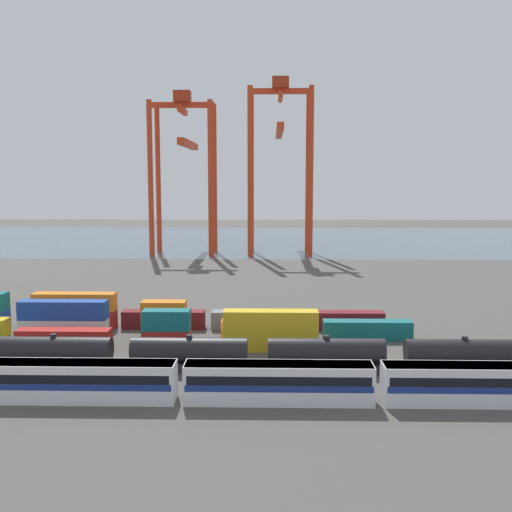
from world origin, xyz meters
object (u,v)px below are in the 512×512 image
Objects in this scene: shipping_container_15 at (75,319)px; gantry_crane_west at (184,157)px; passenger_train at (279,381)px; freight_tank_row at (257,354)px; gantry_crane_central at (280,149)px.

shipping_container_15 is 96.40m from gantry_crane_west.
freight_tank_row is (-2.27, 9.46, -0.16)m from passenger_train.
gantry_crane_central reaches higher than passenger_train.
freight_tank_row reaches higher than shipping_container_15.
gantry_crane_central is (4.36, 113.07, 28.98)m from freight_tank_row.
shipping_container_15 is (-29.69, 29.23, -0.84)m from passenger_train.
shipping_container_15 is (-27.42, 19.77, -0.68)m from freight_tank_row.
gantry_crane_west is (-26.22, 121.69, 26.24)m from passenger_train.
gantry_crane_west is 0.93× the size of gantry_crane_central.
passenger_train is 1.21× the size of gantry_crane_west.
gantry_crane_central is at bearing 1.72° from gantry_crane_west.
freight_tank_row is at bearing -35.79° from shipping_container_15.
freight_tank_row is 117.75m from gantry_crane_west.
gantry_crane_central reaches higher than shipping_container_15.
gantry_crane_west reaches higher than freight_tank_row.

